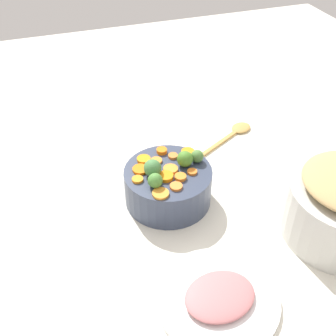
# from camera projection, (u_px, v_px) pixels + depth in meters

# --- Properties ---
(tabletop) EXTENTS (2.40, 2.40, 0.02)m
(tabletop) POSITION_uv_depth(u_px,v_px,m) (175.00, 192.00, 1.14)
(tabletop) COLOR silver
(tabletop) RESTS_ON ground
(serving_bowl_carrots) EXTENTS (0.22, 0.22, 0.09)m
(serving_bowl_carrots) POSITION_uv_depth(u_px,v_px,m) (168.00, 186.00, 1.08)
(serving_bowl_carrots) COLOR #353E53
(serving_bowl_carrots) RESTS_ON tabletop
(carrot_slice_0) EXTENTS (0.05, 0.05, 0.01)m
(carrot_slice_0) POSITION_uv_depth(u_px,v_px,m) (171.00, 169.00, 1.04)
(carrot_slice_0) COLOR orange
(carrot_slice_0) RESTS_ON serving_bowl_carrots
(carrot_slice_1) EXTENTS (0.04, 0.04, 0.01)m
(carrot_slice_1) POSITION_uv_depth(u_px,v_px,m) (176.00, 186.00, 1.00)
(carrot_slice_1) COLOR orange
(carrot_slice_1) RESTS_ON serving_bowl_carrots
(carrot_slice_2) EXTENTS (0.03, 0.03, 0.01)m
(carrot_slice_2) POSITION_uv_depth(u_px,v_px,m) (162.00, 151.00, 1.10)
(carrot_slice_2) COLOR orange
(carrot_slice_2) RESTS_ON serving_bowl_carrots
(carrot_slice_3) EXTENTS (0.05, 0.05, 0.01)m
(carrot_slice_3) POSITION_uv_depth(u_px,v_px,m) (144.00, 159.00, 1.08)
(carrot_slice_3) COLOR orange
(carrot_slice_3) RESTS_ON serving_bowl_carrots
(carrot_slice_4) EXTENTS (0.04, 0.04, 0.01)m
(carrot_slice_4) POSITION_uv_depth(u_px,v_px,m) (180.00, 177.00, 1.02)
(carrot_slice_4) COLOR orange
(carrot_slice_4) RESTS_ON serving_bowl_carrots
(carrot_slice_5) EXTENTS (0.04, 0.04, 0.01)m
(carrot_slice_5) POSITION_uv_depth(u_px,v_px,m) (138.00, 179.00, 1.02)
(carrot_slice_5) COLOR orange
(carrot_slice_5) RESTS_ON serving_bowl_carrots
(carrot_slice_6) EXTENTS (0.04, 0.04, 0.01)m
(carrot_slice_6) POSITION_uv_depth(u_px,v_px,m) (156.00, 161.00, 1.07)
(carrot_slice_6) COLOR orange
(carrot_slice_6) RESTS_ON serving_bowl_carrots
(carrot_slice_7) EXTENTS (0.05, 0.05, 0.01)m
(carrot_slice_7) POSITION_uv_depth(u_px,v_px,m) (166.00, 177.00, 1.02)
(carrot_slice_7) COLOR orange
(carrot_slice_7) RESTS_ON serving_bowl_carrots
(carrot_slice_8) EXTENTS (0.03, 0.03, 0.01)m
(carrot_slice_8) POSITION_uv_depth(u_px,v_px,m) (174.00, 156.00, 1.09)
(carrot_slice_8) COLOR orange
(carrot_slice_8) RESTS_ON serving_bowl_carrots
(carrot_slice_9) EXTENTS (0.05, 0.05, 0.01)m
(carrot_slice_9) POSITION_uv_depth(u_px,v_px,m) (188.00, 153.00, 1.10)
(carrot_slice_9) COLOR orange
(carrot_slice_9) RESTS_ON serving_bowl_carrots
(carrot_slice_10) EXTENTS (0.05, 0.05, 0.01)m
(carrot_slice_10) POSITION_uv_depth(u_px,v_px,m) (140.00, 169.00, 1.05)
(carrot_slice_10) COLOR orange
(carrot_slice_10) RESTS_ON serving_bowl_carrots
(carrot_slice_11) EXTENTS (0.05, 0.05, 0.01)m
(carrot_slice_11) POSITION_uv_depth(u_px,v_px,m) (161.00, 194.00, 0.98)
(carrot_slice_11) COLOR orange
(carrot_slice_11) RESTS_ON serving_bowl_carrots
(carrot_slice_12) EXTENTS (0.03, 0.03, 0.01)m
(carrot_slice_12) POSITION_uv_depth(u_px,v_px,m) (192.00, 172.00, 1.04)
(carrot_slice_12) COLOR orange
(carrot_slice_12) RESTS_ON serving_bowl_carrots
(brussels_sprout_0) EXTENTS (0.04, 0.04, 0.04)m
(brussels_sprout_0) POSITION_uv_depth(u_px,v_px,m) (185.00, 159.00, 1.05)
(brussels_sprout_0) COLOR #477E28
(brussels_sprout_0) RESTS_ON serving_bowl_carrots
(brussels_sprout_1) EXTENTS (0.04, 0.04, 0.04)m
(brussels_sprout_1) POSITION_uv_depth(u_px,v_px,m) (153.00, 168.00, 1.02)
(brussels_sprout_1) COLOR #447B40
(brussels_sprout_1) RESTS_ON serving_bowl_carrots
(brussels_sprout_2) EXTENTS (0.03, 0.03, 0.03)m
(brussels_sprout_2) POSITION_uv_depth(u_px,v_px,m) (197.00, 156.00, 1.07)
(brussels_sprout_2) COLOR #4A7637
(brussels_sprout_2) RESTS_ON serving_bowl_carrots
(brussels_sprout_3) EXTENTS (0.04, 0.04, 0.04)m
(brussels_sprout_3) POSITION_uv_depth(u_px,v_px,m) (155.00, 181.00, 0.99)
(brussels_sprout_3) COLOR #498235
(brussels_sprout_3) RESTS_ON serving_bowl_carrots
(wooden_spoon) EXTENTS (0.17, 0.28, 0.01)m
(wooden_spoon) POSITION_uv_depth(u_px,v_px,m) (232.00, 134.00, 1.33)
(wooden_spoon) COLOR tan
(wooden_spoon) RESTS_ON tabletop
(ham_plate) EXTENTS (0.25, 0.25, 0.01)m
(ham_plate) POSITION_uv_depth(u_px,v_px,m) (217.00, 299.00, 0.87)
(ham_plate) COLOR white
(ham_plate) RESTS_ON tabletop
(ham_slice_main) EXTENTS (0.14, 0.16, 0.02)m
(ham_slice_main) POSITION_uv_depth(u_px,v_px,m) (220.00, 296.00, 0.85)
(ham_slice_main) COLOR #BB6C6F
(ham_slice_main) RESTS_ON ham_plate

